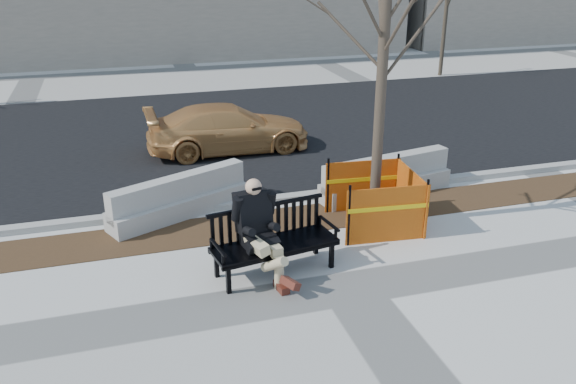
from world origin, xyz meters
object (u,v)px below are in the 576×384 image
object	(u,v)px
sedan	(229,151)
jersey_barrier_right	(385,194)
jersey_barrier_left	(181,215)
tree_fence	(373,225)
bench	(275,272)
seated_man	(258,274)

from	to	relation	value
sedan	jersey_barrier_right	size ratio (longest dim) A/B	1.38
jersey_barrier_left	tree_fence	bearing A→B (deg)	-47.80
sedan	jersey_barrier_left	xyz separation A→B (m)	(-1.71, -3.68, 0.00)
bench	jersey_barrier_left	xyz separation A→B (m)	(-1.19, 2.65, 0.00)
jersey_barrier_right	sedan	bearing A→B (deg)	113.02
sedan	jersey_barrier_left	size ratio (longest dim) A/B	1.42
seated_man	jersey_barrier_right	world-z (taller)	seated_man
seated_man	sedan	size ratio (longest dim) A/B	0.39
seated_man	sedan	xyz separation A→B (m)	(0.80, 6.31, 0.00)
seated_man	jersey_barrier_left	size ratio (longest dim) A/B	0.56
sedan	jersey_barrier_right	distance (m)	4.64
jersey_barrier_left	jersey_barrier_right	size ratio (longest dim) A/B	0.97
bench	sedan	world-z (taller)	sedan
tree_fence	jersey_barrier_right	bearing A→B (deg)	56.43
tree_fence	sedan	size ratio (longest dim) A/B	1.38
sedan	tree_fence	bearing A→B (deg)	-162.22
seated_man	jersey_barrier_left	distance (m)	2.79
bench	jersey_barrier_left	size ratio (longest dim) A/B	0.71
tree_fence	sedan	bearing A→B (deg)	108.57
seated_man	jersey_barrier_left	bearing A→B (deg)	99.83
jersey_barrier_left	seated_man	bearing A→B (deg)	-95.54
jersey_barrier_left	jersey_barrier_right	bearing A→B (deg)	-26.91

